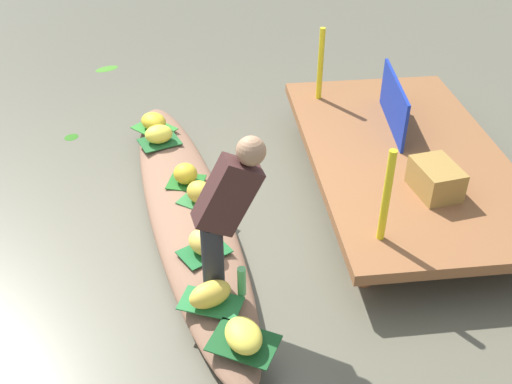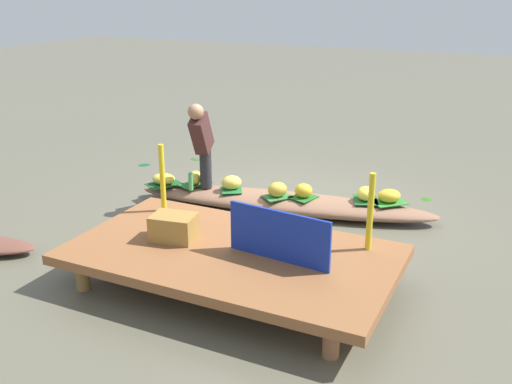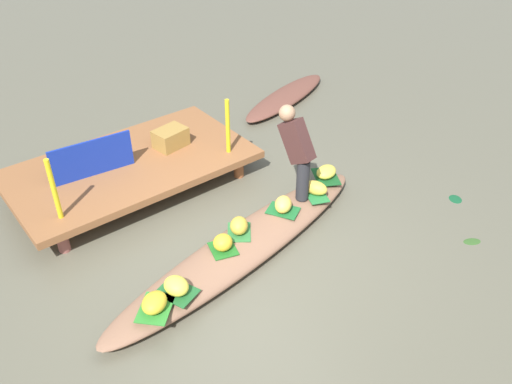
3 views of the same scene
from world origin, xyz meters
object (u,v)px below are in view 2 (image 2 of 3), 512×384
at_px(banana_bunch_4, 195,178).
at_px(banana_bunch_1, 366,193).
at_px(banana_bunch_3, 304,191).
at_px(water_bottle, 191,181).
at_px(vendor_boat, 283,202).
at_px(vendor_person, 202,140).
at_px(produce_crate, 174,227).
at_px(banana_bunch_2, 232,183).
at_px(banana_bunch_6, 164,179).
at_px(banana_bunch_0, 389,196).
at_px(banana_bunch_5, 277,190).
at_px(market_banner, 279,236).

bearing_deg(banana_bunch_4, banana_bunch_1, -170.22).
bearing_deg(banana_bunch_1, banana_bunch_4, 9.78).
height_order(banana_bunch_3, water_bottle, water_bottle).
distance_m(vendor_boat, vendor_person, 1.34).
height_order(banana_bunch_1, produce_crate, produce_crate).
bearing_deg(water_bottle, vendor_person, -149.83).
relative_size(banana_bunch_1, banana_bunch_2, 1.03).
bearing_deg(produce_crate, banana_bunch_4, -64.21).
xyz_separation_m(banana_bunch_1, vendor_person, (2.08, 0.54, 0.59)).
relative_size(banana_bunch_2, vendor_person, 0.23).
height_order(banana_bunch_1, water_bottle, water_bottle).
bearing_deg(banana_bunch_6, banana_bunch_1, -167.54).
bearing_deg(banana_bunch_1, banana_bunch_6, 12.46).
bearing_deg(banana_bunch_0, produce_crate, 55.80).
height_order(banana_bunch_3, banana_bunch_5, banana_bunch_5).
height_order(banana_bunch_1, banana_bunch_2, banana_bunch_2).
bearing_deg(vendor_boat, banana_bunch_4, -3.12).
relative_size(vendor_boat, banana_bunch_5, 15.70).
xyz_separation_m(banana_bunch_1, water_bottle, (2.23, 0.63, 0.03)).
relative_size(banana_bunch_2, banana_bunch_4, 0.86).
height_order(vendor_boat, banana_bunch_3, banana_bunch_3).
relative_size(banana_bunch_0, banana_bunch_4, 0.93).
xyz_separation_m(vendor_boat, banana_bunch_5, (0.02, 0.12, 0.22)).
distance_m(banana_bunch_0, market_banner, 2.46).
distance_m(banana_bunch_4, water_bottle, 0.24).
bearing_deg(banana_bunch_6, produce_crate, 127.11).
bearing_deg(produce_crate, banana_bunch_6, -52.89).
bearing_deg(market_banner, banana_bunch_1, -89.25).
bearing_deg(market_banner, water_bottle, -34.38).
xyz_separation_m(vendor_boat, produce_crate, (0.31, 2.10, 0.40)).
height_order(banana_bunch_2, market_banner, market_banner).
height_order(banana_bunch_6, water_bottle, water_bottle).
height_order(banana_bunch_0, banana_bunch_5, banana_bunch_5).
bearing_deg(market_banner, banana_bunch_6, -29.25).
relative_size(vendor_boat, market_banner, 3.79).
height_order(banana_bunch_0, vendor_person, vendor_person).
distance_m(banana_bunch_0, vendor_person, 2.52).
distance_m(banana_bunch_0, produce_crate, 2.92).
bearing_deg(banana_bunch_3, banana_bunch_2, 7.30).
xyz_separation_m(banana_bunch_1, banana_bunch_5, (1.07, 0.38, 0.01)).
distance_m(vendor_person, market_banner, 2.61).
height_order(vendor_boat, water_bottle, water_bottle).
xyz_separation_m(banana_bunch_2, market_banner, (-1.54, 1.95, 0.30)).
height_order(vendor_person, market_banner, vendor_person).
xyz_separation_m(banana_bunch_4, market_banner, (-2.10, 1.93, 0.31)).
relative_size(vendor_person, produce_crate, 2.73).
bearing_deg(banana_bunch_3, banana_bunch_4, 5.45).
distance_m(banana_bunch_0, banana_bunch_2, 2.07).
height_order(banana_bunch_3, vendor_person, vendor_person).
xyz_separation_m(banana_bunch_2, produce_crate, (-0.39, 1.98, 0.18)).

